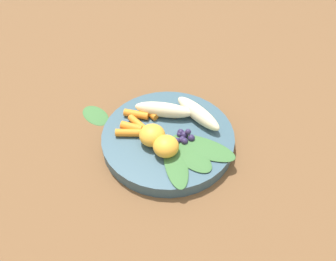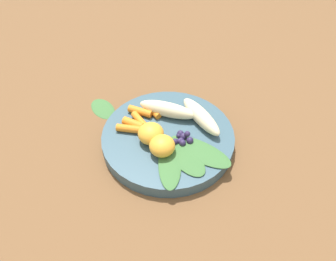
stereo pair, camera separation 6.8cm
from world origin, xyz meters
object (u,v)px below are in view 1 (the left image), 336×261
object	(u,v)px
bowl	(168,138)
banana_peeled_right	(197,112)
orange_segment_near	(166,146)
kale_leaf_stray	(95,115)
banana_peeled_left	(164,110)

from	to	relation	value
bowl	banana_peeled_right	world-z (taller)	banana_peeled_right
bowl	orange_segment_near	distance (m)	0.06
kale_leaf_stray	banana_peeled_left	bearing A→B (deg)	-142.96
banana_peeled_right	bowl	bearing A→B (deg)	89.65
banana_peeled_left	banana_peeled_right	bearing A→B (deg)	-175.34
bowl	kale_leaf_stray	size ratio (longest dim) A/B	3.42
kale_leaf_stray	banana_peeled_right	bearing A→B (deg)	-141.67
banana_peeled_right	banana_peeled_left	bearing A→B (deg)	45.32
bowl	banana_peeled_right	size ratio (longest dim) A/B	2.18
orange_segment_near	bowl	bearing A→B (deg)	-130.05
bowl	orange_segment_near	bearing A→B (deg)	49.95
orange_segment_near	kale_leaf_stray	distance (m)	0.22
bowl	banana_peeled_right	distance (m)	0.08
orange_segment_near	kale_leaf_stray	world-z (taller)	orange_segment_near
banana_peeled_right	kale_leaf_stray	world-z (taller)	banana_peeled_right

